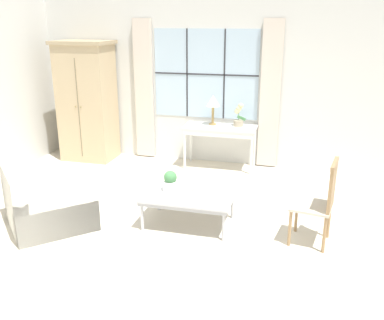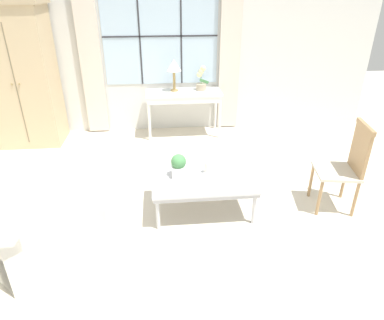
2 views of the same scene
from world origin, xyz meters
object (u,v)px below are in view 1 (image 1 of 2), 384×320
at_px(armchair_upholstered, 47,205).
at_px(pillar_candle, 196,187).
at_px(console_table, 220,131).
at_px(coffee_table, 189,197).
at_px(table_lamp, 213,102).
at_px(side_chair_wooden, 322,198).
at_px(potted_plant_small, 170,181).
at_px(potted_orchid, 239,117).
at_px(armoire, 87,101).

distance_m(armchair_upholstered, pillar_candle, 1.88).
height_order(console_table, coffee_table, console_table).
bearing_deg(table_lamp, armchair_upholstered, -119.01).
height_order(side_chair_wooden, potted_plant_small, side_chair_wooden).
bearing_deg(coffee_table, pillar_candle, 60.64).
bearing_deg(potted_plant_small, potted_orchid, 77.08).
bearing_deg(pillar_candle, potted_plant_small, -174.35).
relative_size(armoire, coffee_table, 1.91).
bearing_deg(armchair_upholstered, pillar_candle, 17.67).
xyz_separation_m(coffee_table, pillar_candle, (0.06, 0.11, 0.10)).
bearing_deg(armchair_upholstered, coffee_table, 14.86).
height_order(table_lamp, pillar_candle, table_lamp).
height_order(armoire, table_lamp, armoire).
bearing_deg(potted_plant_small, pillar_candle, 5.65).
bearing_deg(armoire, table_lamp, 3.14).
distance_m(console_table, armchair_upholstered, 3.19).
bearing_deg(potted_plant_small, armchair_upholstered, -159.83).
height_order(console_table, potted_orchid, potted_orchid).
distance_m(armoire, pillar_candle, 3.32).
distance_m(armchair_upholstered, coffee_table, 1.78).
xyz_separation_m(table_lamp, pillar_candle, (0.25, -2.18, -0.67)).
height_order(side_chair_wooden, pillar_candle, side_chair_wooden).
bearing_deg(side_chair_wooden, pillar_candle, 172.36).
bearing_deg(armoire, side_chair_wooden, -29.20).
bearing_deg(console_table, coffee_table, -88.80).
distance_m(table_lamp, pillar_candle, 2.30).
xyz_separation_m(armchair_upholstered, coffee_table, (1.72, 0.46, 0.10)).
distance_m(console_table, side_chair_wooden, 2.83).
bearing_deg(table_lamp, armoire, -176.86).
bearing_deg(side_chair_wooden, armchair_upholstered, -173.67).
distance_m(console_table, potted_plant_small, 2.17).
bearing_deg(console_table, potted_orchid, 14.74).
relative_size(console_table, table_lamp, 2.41).
distance_m(console_table, potted_orchid, 0.40).
bearing_deg(potted_orchid, coffee_table, -96.21).
bearing_deg(armoire, console_table, 1.53).
bearing_deg(potted_orchid, pillar_candle, -94.90).
bearing_deg(potted_orchid, potted_plant_small, -102.92).
distance_m(potted_orchid, pillar_candle, 2.25).
xyz_separation_m(table_lamp, potted_orchid, (0.44, 0.02, -0.23)).
bearing_deg(pillar_candle, armchair_upholstered, -162.33).
distance_m(table_lamp, potted_orchid, 0.50).
distance_m(side_chair_wooden, pillar_candle, 1.52).
bearing_deg(coffee_table, side_chair_wooden, -3.31).
relative_size(potted_orchid, side_chair_wooden, 0.39).
xyz_separation_m(armoire, potted_orchid, (2.73, 0.14, -0.16)).
distance_m(armoire, coffee_table, 3.37).
xyz_separation_m(console_table, coffee_table, (0.05, -2.24, -0.29)).
distance_m(table_lamp, armchair_upholstered, 3.27).
xyz_separation_m(side_chair_wooden, pillar_candle, (-1.51, 0.20, -0.10)).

